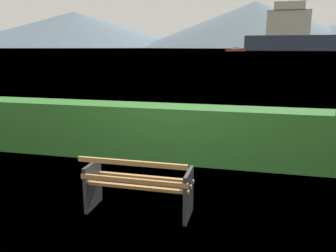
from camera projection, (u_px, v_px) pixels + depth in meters
name	position (u px, v px, depth m)	size (l,w,h in m)	color
ground_plane	(140.00, 211.00, 5.06)	(1400.00, 1400.00, 0.00)	olive
water_surface	(252.00, 49.00, 295.96)	(620.00, 620.00, 0.00)	#7A99A8
park_bench	(138.00, 185.00, 4.92)	(1.51, 0.58, 0.87)	#A0703F
hedge_row	(176.00, 133.00, 7.26)	(12.55, 0.76, 1.13)	#2D6B28
sailboat_mid	(235.00, 50.00, 166.87)	(9.28, 6.38, 1.92)	#B2332D
distant_hills	(221.00, 26.00, 549.98)	(904.63, 423.72, 72.97)	slate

